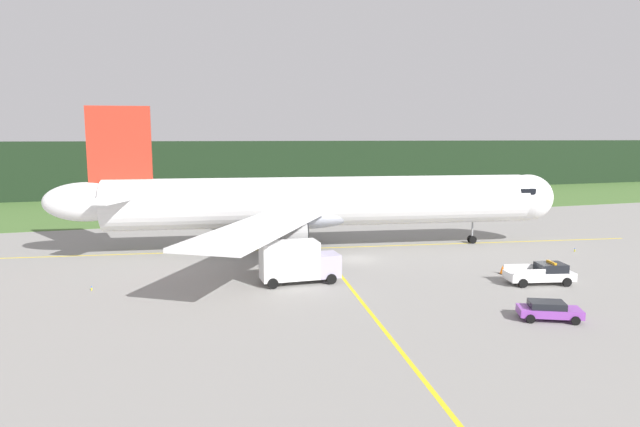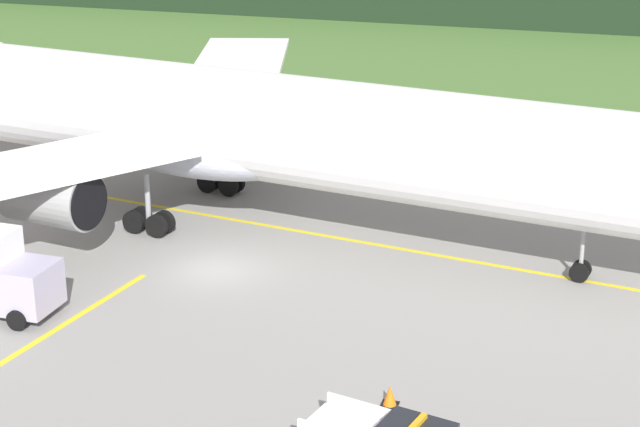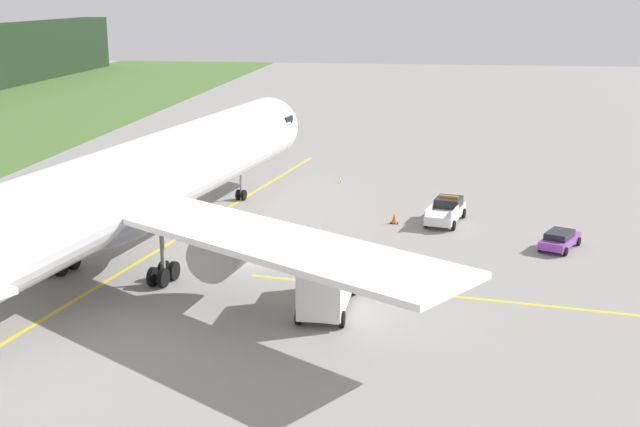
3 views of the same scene
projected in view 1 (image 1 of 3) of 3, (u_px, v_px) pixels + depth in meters
name	position (u px, v px, depth m)	size (l,w,h in m)	color
ground	(355.00, 259.00, 56.32)	(320.00, 320.00, 0.00)	gray
grass_verge	(257.00, 204.00, 102.72)	(320.00, 41.06, 0.04)	#466B30
distant_tree_line	(238.00, 168.00, 120.76)	(288.00, 5.43, 11.64)	black
taxiway_centerline_main	(323.00, 248.00, 62.12)	(75.42, 0.30, 0.01)	yellow
taxiway_centerline_spur	(376.00, 320.00, 37.63)	(33.38, 0.30, 0.01)	yellow
airliner	(317.00, 203.00, 61.30)	(57.37, 47.45, 15.70)	white
ops_pickup_truck	(542.00, 273.00, 46.82)	(5.97, 3.33, 1.94)	white
catering_truck	(297.00, 261.00, 46.90)	(6.84, 2.81, 3.83)	#A59EB9
staff_car	(549.00, 310.00, 37.58)	(4.48, 3.36, 1.30)	purple
apron_cone	(502.00, 270.00, 50.33)	(0.63, 0.63, 0.79)	black
taxiway_edge_light_east	(575.00, 250.00, 60.06)	(0.12, 0.12, 0.39)	yellow
taxiway_edge_light_west	(92.00, 288.00, 44.83)	(0.12, 0.12, 0.36)	yellow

